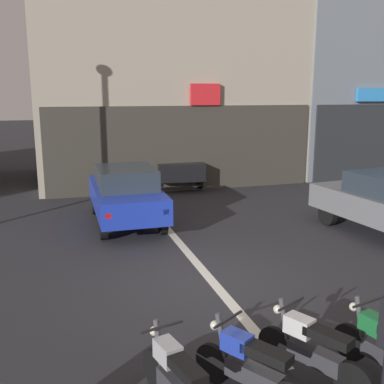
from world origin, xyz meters
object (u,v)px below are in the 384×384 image
car_blue_crossing_near (126,193)px  motorcycle_white_row_centre (311,348)px  motorcycle_blue_row_left_mid (250,366)px  car_black_down_street (175,162)px  motorcycle_silver_row_leftmost (176,379)px

car_blue_crossing_near → motorcycle_white_row_centre: 8.00m
car_blue_crossing_near → motorcycle_blue_row_left_mid: car_blue_crossing_near is taller
car_black_down_street → motorcycle_blue_row_left_mid: 13.67m
motorcycle_white_row_centre → car_blue_crossing_near: bearing=98.3°
car_blue_crossing_near → motorcycle_blue_row_left_mid: bearing=-88.3°
car_blue_crossing_near → motorcycle_white_row_centre: (1.15, -7.90, -0.43)m
car_black_down_street → motorcycle_white_row_centre: bearing=-97.2°
motorcycle_blue_row_left_mid → car_blue_crossing_near: bearing=91.7°
motorcycle_silver_row_leftmost → motorcycle_blue_row_left_mid: 0.91m
motorcycle_silver_row_leftmost → motorcycle_blue_row_left_mid: same height
car_blue_crossing_near → motorcycle_silver_row_leftmost: 8.06m
car_black_down_street → motorcycle_silver_row_leftmost: 13.85m
motorcycle_silver_row_leftmost → motorcycle_blue_row_left_mid: size_ratio=1.13×
car_black_down_street → motorcycle_white_row_centre: size_ratio=2.80×
motorcycle_blue_row_left_mid → motorcycle_white_row_centre: size_ratio=0.95×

